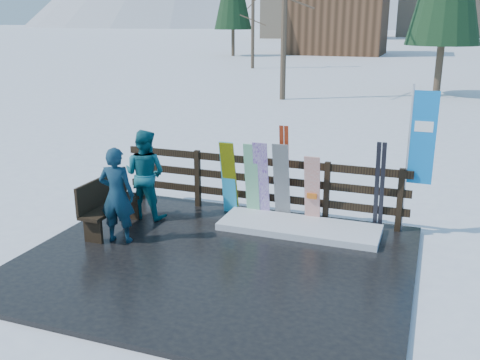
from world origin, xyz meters
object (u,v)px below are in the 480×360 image
at_px(snowboard_5, 312,190).
at_px(person_front, 117,195).
at_px(snowboard_4, 282,182).
at_px(snowboard_1, 252,180).
at_px(person_back, 145,174).
at_px(snowboard_2, 229,178).
at_px(snowboard_0, 228,178).
at_px(snowboard_3, 261,180).
at_px(bench, 108,202).
at_px(rental_flag, 419,143).

xyz_separation_m(snowboard_5, person_front, (-2.89, -1.89, 0.16)).
bearing_deg(snowboard_4, snowboard_1, 180.00).
bearing_deg(person_back, snowboard_2, -153.53).
distance_m(snowboard_0, snowboard_3, 0.66).
bearing_deg(bench, snowboard_1, 34.39).
xyz_separation_m(snowboard_0, snowboard_2, (0.02, 0.00, -0.00)).
bearing_deg(snowboard_4, person_back, -164.25).
distance_m(snowboard_0, rental_flag, 3.50).
relative_size(snowboard_0, rental_flag, 0.56).
bearing_deg(snowboard_4, rental_flag, 6.62).
distance_m(snowboard_0, snowboard_1, 0.47).
xyz_separation_m(snowboard_3, snowboard_5, (0.97, 0.00, -0.09)).
bearing_deg(bench, person_back, 69.37).
xyz_separation_m(snowboard_3, rental_flag, (2.72, 0.27, 0.86)).
height_order(rental_flag, person_back, rental_flag).
bearing_deg(person_front, bench, -51.27).
xyz_separation_m(snowboard_1, snowboard_5, (1.16, -0.00, -0.07)).
bearing_deg(rental_flag, snowboard_0, -175.43).
distance_m(snowboard_2, person_front, 2.28).
height_order(snowboard_2, person_back, person_back).
relative_size(snowboard_3, person_back, 0.90).
bearing_deg(snowboard_1, rental_flag, 5.31).
height_order(snowboard_0, snowboard_3, snowboard_3).
distance_m(rental_flag, person_back, 4.94).
distance_m(snowboard_5, person_front, 3.45).
relative_size(bench, snowboard_2, 1.02).
relative_size(snowboard_3, snowboard_4, 0.99).
xyz_separation_m(snowboard_0, person_front, (-1.25, -1.89, 0.09)).
distance_m(snowboard_1, snowboard_4, 0.58).
bearing_deg(rental_flag, person_front, -155.03).
relative_size(snowboard_2, person_back, 0.87).
height_order(bench, snowboard_1, snowboard_1).
bearing_deg(person_front, rental_flag, -165.04).
bearing_deg(rental_flag, snowboard_4, -173.38).
bearing_deg(snowboard_5, person_front, -146.79).
distance_m(snowboard_3, snowboard_4, 0.39).
height_order(snowboard_2, snowboard_4, snowboard_4).
height_order(snowboard_1, snowboard_3, snowboard_3).
height_order(snowboard_0, snowboard_5, snowboard_0).
xyz_separation_m(snowboard_3, snowboard_4, (0.39, 0.00, 0.00)).
relative_size(snowboard_4, person_back, 0.91).
bearing_deg(snowboard_3, person_back, -161.46).
xyz_separation_m(rental_flag, person_back, (-4.79, -0.96, -0.76)).
bearing_deg(person_front, person_back, -92.79).
bearing_deg(snowboard_4, snowboard_0, -180.00).
bearing_deg(snowboard_3, snowboard_1, 180.00).
bearing_deg(snowboard_2, bench, -139.18).
relative_size(snowboard_5, person_back, 0.79).
relative_size(snowboard_2, snowboard_5, 1.11).
bearing_deg(person_front, snowboard_2, -134.04).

